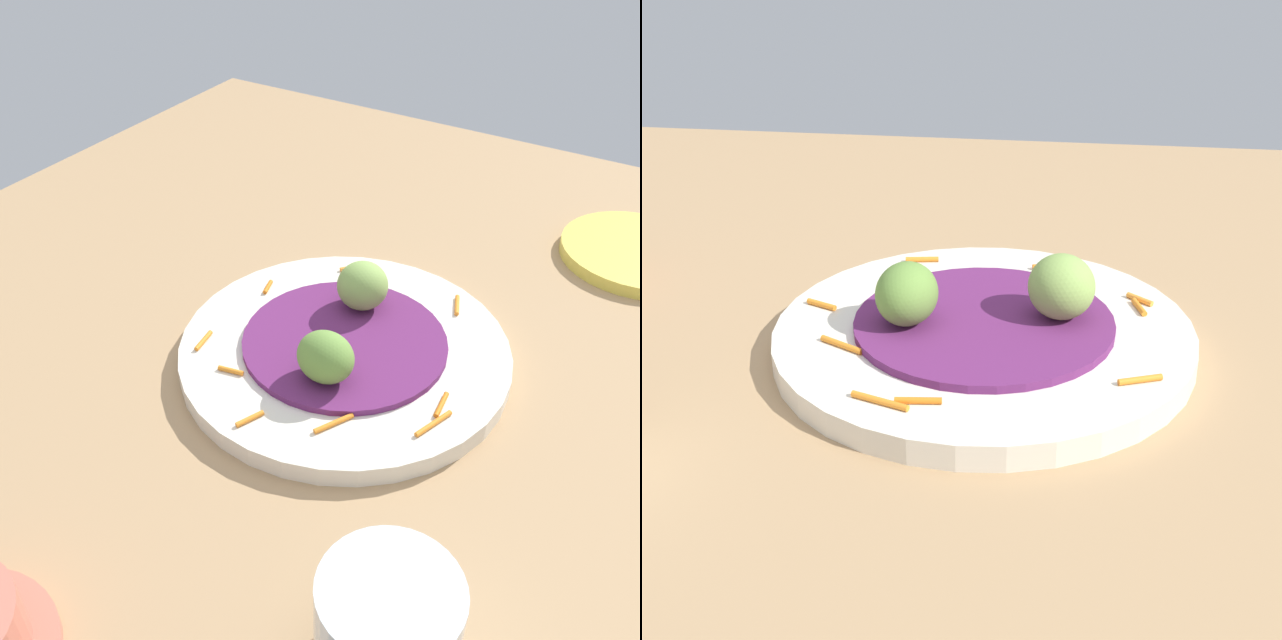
% 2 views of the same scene
% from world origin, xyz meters
% --- Properties ---
extents(table_surface, '(1.10, 1.10, 0.02)m').
position_xyz_m(table_surface, '(0.00, 0.00, 0.01)').
color(table_surface, tan).
rests_on(table_surface, ground).
extents(main_plate, '(0.28, 0.28, 0.02)m').
position_xyz_m(main_plate, '(0.03, 0.04, 0.03)').
color(main_plate, silver).
rests_on(main_plate, table_surface).
extents(cabbage_bed, '(0.17, 0.17, 0.01)m').
position_xyz_m(cabbage_bed, '(0.03, 0.04, 0.04)').
color(cabbage_bed, '#60235B').
rests_on(cabbage_bed, main_plate).
extents(carrot_garnish, '(0.24, 0.22, 0.00)m').
position_xyz_m(carrot_garnish, '(0.01, 0.03, 0.04)').
color(carrot_garnish, orange).
rests_on(carrot_garnish, main_plate).
extents(guac_scoop_left, '(0.06, 0.06, 0.04)m').
position_xyz_m(guac_scoop_left, '(0.08, 0.05, 0.06)').
color(guac_scoop_left, '#84A851').
rests_on(guac_scoop_left, cabbage_bed).
extents(guac_scoop_center, '(0.05, 0.05, 0.04)m').
position_xyz_m(guac_scoop_center, '(-0.02, 0.03, 0.06)').
color(guac_scoop_center, olive).
rests_on(guac_scoop_center, cabbage_bed).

